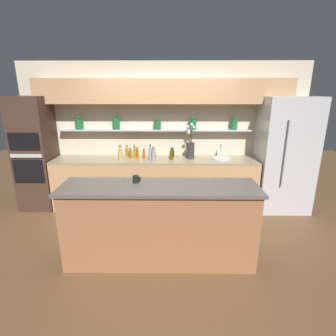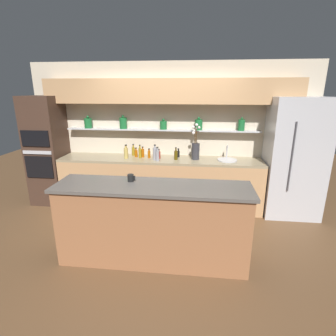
{
  "view_description": "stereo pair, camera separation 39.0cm",
  "coord_description": "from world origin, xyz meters",
  "px_view_note": "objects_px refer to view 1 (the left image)",
  "views": [
    {
      "loc": [
        0.14,
        -3.32,
        2.12
      ],
      "look_at": [
        0.09,
        0.42,
        0.99
      ],
      "focal_mm": 28.0,
      "sensor_mm": 36.0,
      "label": 1
    },
    {
      "loc": [
        0.53,
        -3.3,
        2.12
      ],
      "look_at": [
        0.09,
        0.42,
        0.99
      ],
      "focal_mm": 28.0,
      "sensor_mm": 36.0,
      "label": 2
    }
  ],
  "objects_px": {
    "bottle_oil_3": "(135,153)",
    "bottle_oil_6": "(120,153)",
    "bottle_spirit_7": "(150,154)",
    "refrigerator": "(284,155)",
    "bottle_sauce_2": "(130,154)",
    "bottle_spirit_4": "(120,154)",
    "bottle_sauce_5": "(173,153)",
    "bottle_sauce_8": "(154,155)",
    "flower_vase": "(190,148)",
    "bottle_oil_9": "(171,155)",
    "bottle_sauce_11": "(137,153)",
    "bottle_sauce_10": "(144,155)",
    "coffee_mug": "(136,179)",
    "bottle_oil_1": "(127,152)",
    "bottle_spirit_0": "(153,156)",
    "sink_fixture": "(221,158)",
    "oven_tower": "(36,154)"
  },
  "relations": [
    {
      "from": "bottle_oil_9",
      "to": "bottle_sauce_10",
      "type": "bearing_deg",
      "value": 172.99
    },
    {
      "from": "bottle_oil_1",
      "to": "bottle_oil_6",
      "type": "relative_size",
      "value": 0.93
    },
    {
      "from": "bottle_oil_9",
      "to": "coffee_mug",
      "type": "relative_size",
      "value": 2.27
    },
    {
      "from": "bottle_sauce_8",
      "to": "flower_vase",
      "type": "bearing_deg",
      "value": 2.05
    },
    {
      "from": "bottle_oil_3",
      "to": "bottle_oil_9",
      "type": "relative_size",
      "value": 1.1
    },
    {
      "from": "bottle_spirit_7",
      "to": "refrigerator",
      "type": "bearing_deg",
      "value": 1.66
    },
    {
      "from": "bottle_spirit_4",
      "to": "bottle_oil_9",
      "type": "height_order",
      "value": "bottle_spirit_4"
    },
    {
      "from": "bottle_spirit_4",
      "to": "bottle_spirit_7",
      "type": "height_order",
      "value": "bottle_spirit_7"
    },
    {
      "from": "bottle_sauce_8",
      "to": "sink_fixture",
      "type": "bearing_deg",
      "value": 0.18
    },
    {
      "from": "refrigerator",
      "to": "bottle_sauce_5",
      "type": "distance_m",
      "value": 1.98
    },
    {
      "from": "bottle_oil_9",
      "to": "flower_vase",
      "type": "bearing_deg",
      "value": 11.26
    },
    {
      "from": "bottle_spirit_0",
      "to": "bottle_sauce_8",
      "type": "relative_size",
      "value": 1.42
    },
    {
      "from": "sink_fixture",
      "to": "bottle_sauce_5",
      "type": "bearing_deg",
      "value": 170.95
    },
    {
      "from": "bottle_oil_6",
      "to": "bottle_sauce_10",
      "type": "bearing_deg",
      "value": -4.12
    },
    {
      "from": "bottle_spirit_0",
      "to": "bottle_oil_1",
      "type": "bearing_deg",
      "value": 145.49
    },
    {
      "from": "bottle_sauce_5",
      "to": "coffee_mug",
      "type": "bearing_deg",
      "value": -105.48
    },
    {
      "from": "bottle_oil_1",
      "to": "bottle_oil_6",
      "type": "xyz_separation_m",
      "value": [
        -0.1,
        -0.13,
        0.01
      ]
    },
    {
      "from": "bottle_sauce_2",
      "to": "bottle_spirit_4",
      "type": "height_order",
      "value": "bottle_spirit_4"
    },
    {
      "from": "bottle_sauce_5",
      "to": "bottle_sauce_8",
      "type": "relative_size",
      "value": 0.92
    },
    {
      "from": "bottle_spirit_7",
      "to": "coffee_mug",
      "type": "xyz_separation_m",
      "value": [
        -0.07,
        -1.42,
        0.03
      ]
    },
    {
      "from": "flower_vase",
      "to": "bottle_spirit_7",
      "type": "bearing_deg",
      "value": -169.1
    },
    {
      "from": "sink_fixture",
      "to": "bottle_oil_3",
      "type": "bearing_deg",
      "value": -179.77
    },
    {
      "from": "bottle_sauce_2",
      "to": "sink_fixture",
      "type": "bearing_deg",
      "value": -2.47
    },
    {
      "from": "bottle_sauce_2",
      "to": "bottle_spirit_4",
      "type": "relative_size",
      "value": 0.69
    },
    {
      "from": "bottle_oil_6",
      "to": "coffee_mug",
      "type": "relative_size",
      "value": 2.38
    },
    {
      "from": "refrigerator",
      "to": "bottle_spirit_7",
      "type": "height_order",
      "value": "refrigerator"
    },
    {
      "from": "bottle_sauce_11",
      "to": "refrigerator",
      "type": "bearing_deg",
      "value": -2.27
    },
    {
      "from": "bottle_sauce_10",
      "to": "coffee_mug",
      "type": "relative_size",
      "value": 1.8
    },
    {
      "from": "bottle_spirit_4",
      "to": "bottle_oil_6",
      "type": "distance_m",
      "value": 0.11
    },
    {
      "from": "bottle_spirit_0",
      "to": "bottle_oil_9",
      "type": "bearing_deg",
      "value": 22.79
    },
    {
      "from": "bottle_sauce_2",
      "to": "bottle_oil_3",
      "type": "distance_m",
      "value": 0.12
    },
    {
      "from": "sink_fixture",
      "to": "bottle_oil_9",
      "type": "height_order",
      "value": "sink_fixture"
    },
    {
      "from": "bottle_sauce_5",
      "to": "bottle_sauce_10",
      "type": "relative_size",
      "value": 0.92
    },
    {
      "from": "bottle_sauce_8",
      "to": "coffee_mug",
      "type": "bearing_deg",
      "value": -94.62
    },
    {
      "from": "bottle_spirit_4",
      "to": "bottle_oil_1",
      "type": "bearing_deg",
      "value": 71.94
    },
    {
      "from": "flower_vase",
      "to": "bottle_spirit_7",
      "type": "xyz_separation_m",
      "value": [
        -0.71,
        -0.14,
        -0.08
      ]
    },
    {
      "from": "bottle_sauce_10",
      "to": "flower_vase",
      "type": "bearing_deg",
      "value": 0.51
    },
    {
      "from": "bottle_oil_3",
      "to": "bottle_oil_6",
      "type": "xyz_separation_m",
      "value": [
        -0.27,
        0.05,
        -0.01
      ]
    },
    {
      "from": "refrigerator",
      "to": "flower_vase",
      "type": "xyz_separation_m",
      "value": [
        -1.66,
        0.07,
        0.11
      ]
    },
    {
      "from": "bottle_oil_3",
      "to": "bottle_spirit_4",
      "type": "bearing_deg",
      "value": -166.94
    },
    {
      "from": "flower_vase",
      "to": "bottle_sauce_8",
      "type": "bearing_deg",
      "value": -177.95
    },
    {
      "from": "bottle_oil_1",
      "to": "coffee_mug",
      "type": "distance_m",
      "value": 1.76
    },
    {
      "from": "bottle_spirit_0",
      "to": "bottle_sauce_5",
      "type": "xyz_separation_m",
      "value": [
        0.34,
        0.32,
        -0.04
      ]
    },
    {
      "from": "oven_tower",
      "to": "bottle_oil_6",
      "type": "bearing_deg",
      "value": 2.08
    },
    {
      "from": "flower_vase",
      "to": "bottle_sauce_2",
      "type": "relative_size",
      "value": 3.74
    },
    {
      "from": "bottle_sauce_5",
      "to": "bottle_oil_9",
      "type": "xyz_separation_m",
      "value": [
        -0.03,
        -0.19,
        0.02
      ]
    },
    {
      "from": "bottle_spirit_4",
      "to": "bottle_sauce_8",
      "type": "xyz_separation_m",
      "value": [
        0.59,
        0.06,
        -0.03
      ]
    },
    {
      "from": "bottle_sauce_5",
      "to": "bottle_oil_6",
      "type": "relative_size",
      "value": 0.7
    },
    {
      "from": "bottle_spirit_7",
      "to": "bottle_sauce_11",
      "type": "distance_m",
      "value": 0.31
    },
    {
      "from": "flower_vase",
      "to": "bottle_oil_1",
      "type": "bearing_deg",
      "value": 172.38
    }
  ]
}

